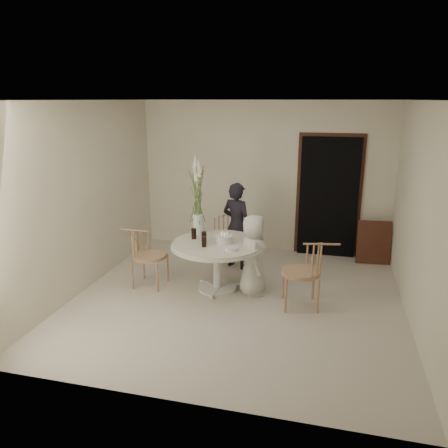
% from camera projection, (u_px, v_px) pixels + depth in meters
% --- Properties ---
extents(ground, '(4.50, 4.50, 0.00)m').
position_uv_depth(ground, '(237.00, 299.00, 6.15)').
color(ground, beige).
rests_on(ground, ground).
extents(room_shell, '(4.50, 4.50, 4.50)m').
position_uv_depth(room_shell, '(238.00, 186.00, 5.70)').
color(room_shell, silver).
rests_on(room_shell, ground).
extents(doorway, '(1.00, 0.10, 2.10)m').
position_uv_depth(doorway, '(328.00, 198.00, 7.63)').
color(doorway, black).
rests_on(doorway, ground).
extents(door_trim, '(1.12, 0.03, 2.22)m').
position_uv_depth(door_trim, '(329.00, 194.00, 7.65)').
color(door_trim, '#582A1E').
rests_on(door_trim, ground).
extents(table, '(1.33, 1.33, 0.73)m').
position_uv_depth(table, '(217.00, 250.00, 6.29)').
color(table, silver).
rests_on(table, ground).
extents(picture_frame, '(0.57, 0.21, 0.74)m').
position_uv_depth(picture_frame, '(374.00, 242.00, 7.41)').
color(picture_frame, '#582A1E').
rests_on(picture_frame, ground).
extents(chair_far, '(0.51, 0.54, 0.79)m').
position_uv_depth(chair_far, '(225.00, 230.00, 7.65)').
color(chair_far, '#A57A59').
rests_on(chair_far, ground).
extents(chair_right, '(0.60, 0.57, 0.91)m').
position_uv_depth(chair_right, '(311.00, 265.00, 5.79)').
color(chair_right, '#A57A59').
rests_on(chair_right, ground).
extents(chair_left, '(0.53, 0.50, 0.87)m').
position_uv_depth(chair_left, '(142.00, 249.00, 6.49)').
color(chair_left, '#A57A59').
rests_on(chair_left, ground).
extents(girl, '(0.61, 0.51, 1.43)m').
position_uv_depth(girl, '(237.00, 226.00, 7.14)').
color(girl, black).
rests_on(girl, ground).
extents(boy, '(0.49, 0.64, 1.17)m').
position_uv_depth(boy, '(253.00, 255.00, 6.18)').
color(boy, silver).
rests_on(boy, ground).
extents(birthday_cake, '(0.24, 0.24, 0.17)m').
position_uv_depth(birthday_cake, '(224.00, 239.00, 6.22)').
color(birthday_cake, silver).
rests_on(birthday_cake, table).
extents(cola_tumbler_a, '(0.09, 0.09, 0.16)m').
position_uv_depth(cola_tumbler_a, '(204.00, 237.00, 6.25)').
color(cola_tumbler_a, black).
rests_on(cola_tumbler_a, table).
extents(cola_tumbler_b, '(0.09, 0.09, 0.14)m').
position_uv_depth(cola_tumbler_b, '(204.00, 242.00, 6.07)').
color(cola_tumbler_b, black).
rests_on(cola_tumbler_b, table).
extents(cola_tumbler_c, '(0.09, 0.09, 0.16)m').
position_uv_depth(cola_tumbler_c, '(194.00, 234.00, 6.41)').
color(cola_tumbler_c, black).
rests_on(cola_tumbler_c, table).
extents(cola_tumbler_d, '(0.08, 0.08, 0.14)m').
position_uv_depth(cola_tumbler_d, '(204.00, 238.00, 6.21)').
color(cola_tumbler_d, black).
rests_on(cola_tumbler_d, table).
extents(plate_stack, '(0.20, 0.20, 0.05)m').
position_uv_depth(plate_stack, '(232.00, 249.00, 5.94)').
color(plate_stack, white).
rests_on(plate_stack, table).
extents(flower_vase, '(0.16, 0.16, 1.20)m').
position_uv_depth(flower_vase, '(198.00, 197.00, 6.55)').
color(flower_vase, white).
rests_on(flower_vase, table).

